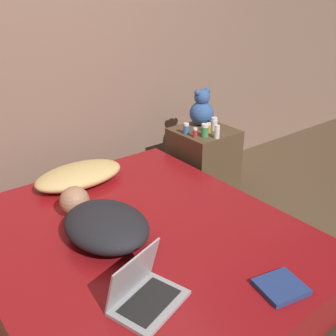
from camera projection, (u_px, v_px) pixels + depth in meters
ground_plane at (142, 297)px, 2.26m from camera, size 12.00×12.00×0.00m
wall_back at (33, 41)px, 2.56m from camera, size 8.00×0.06×2.60m
bed at (140, 266)px, 2.17m from camera, size 1.56×1.82×0.45m
nightstand at (203, 165)px, 3.19m from camera, size 0.44×0.44×0.61m
pillow at (79, 175)px, 2.55m from camera, size 0.59×0.33×0.12m
person_lying at (103, 222)px, 2.01m from camera, size 0.42×0.67×0.17m
laptop at (143, 292)px, 1.59m from camera, size 0.35×0.29×0.22m
teddy_bear at (202, 109)px, 3.12m from camera, size 0.19×0.19×0.30m
bottle_orange at (209, 128)px, 2.99m from camera, size 0.03×0.03×0.08m
bottle_clear at (214, 124)px, 3.03m from camera, size 0.05×0.05×0.10m
bottle_red at (195, 133)px, 2.90m from camera, size 0.03×0.03×0.07m
bottle_blue at (186, 129)px, 2.96m from camera, size 0.04×0.04×0.08m
bottle_green at (205, 131)px, 2.90m from camera, size 0.06×0.06×0.10m
bottle_white at (217, 132)px, 2.87m from camera, size 0.04×0.04×0.10m
book at (281, 287)px, 1.67m from camera, size 0.22×0.21×0.02m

